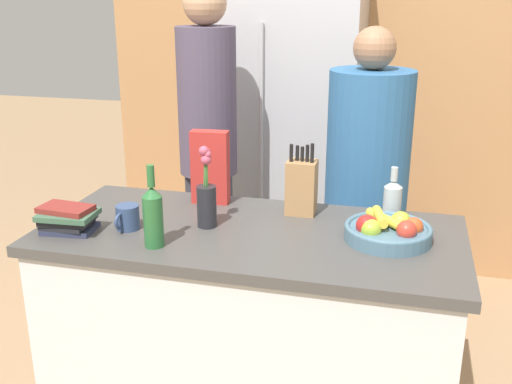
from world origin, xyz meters
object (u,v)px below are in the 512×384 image
object	(u,v)px
flower_vase	(207,198)
bottle_oil	(153,215)
knife_block	(301,186)
cereal_box	(210,167)
person_in_blue	(366,184)
book_stack	(68,219)
person_at_sink	(208,140)
coffee_mug	(127,217)
refrigerator	(285,129)
bottle_vinegar	(392,199)
fruit_bowl	(388,230)

from	to	relation	value
flower_vase	bottle_oil	distance (m)	0.25
knife_block	cereal_box	bearing A→B (deg)	175.35
bottle_oil	person_in_blue	xyz separation A→B (m)	(0.65, 0.91, -0.12)
book_stack	person_at_sink	xyz separation A→B (m)	(0.21, 0.96, 0.08)
coffee_mug	book_stack	xyz separation A→B (m)	(-0.20, -0.07, 0.00)
refrigerator	bottle_vinegar	bearing A→B (deg)	-60.33
person_at_sink	book_stack	bearing A→B (deg)	-114.86
book_stack	person_in_blue	bearing A→B (deg)	40.68
flower_vase	coffee_mug	xyz separation A→B (m)	(-0.28, -0.10, -0.07)
bottle_vinegar	coffee_mug	bearing A→B (deg)	-159.34
flower_vase	bottle_vinegar	xyz separation A→B (m)	(0.66, 0.25, -0.03)
fruit_bowl	coffee_mug	bearing A→B (deg)	-172.04
flower_vase	knife_block	bearing A→B (deg)	35.35
person_in_blue	refrigerator	bearing A→B (deg)	132.35
refrigerator	book_stack	distance (m)	1.67
refrigerator	flower_vase	distance (m)	1.42
coffee_mug	person_in_blue	xyz separation A→B (m)	(0.81, 0.79, -0.05)
fruit_bowl	bottle_vinegar	bearing A→B (deg)	89.11
knife_block	fruit_bowl	bearing A→B (deg)	-29.38
knife_block	bottle_oil	xyz separation A→B (m)	(-0.43, -0.44, 0.00)
coffee_mug	person_at_sink	xyz separation A→B (m)	(0.01, 0.89, 0.08)
refrigerator	flower_vase	world-z (taller)	refrigerator
knife_block	flower_vase	xyz separation A→B (m)	(-0.31, -0.22, 0.00)
knife_block	book_stack	xyz separation A→B (m)	(-0.79, -0.40, -0.06)
book_stack	coffee_mug	bearing A→B (deg)	20.47
person_in_blue	fruit_bowl	bearing A→B (deg)	-73.19
cereal_box	coffee_mug	bearing A→B (deg)	-119.71
book_stack	person_at_sink	bearing A→B (deg)	77.41
knife_block	book_stack	size ratio (longest dim) A/B	1.37
fruit_bowl	knife_block	xyz separation A→B (m)	(-0.35, 0.19, 0.07)
fruit_bowl	flower_vase	bearing A→B (deg)	-177.53
fruit_bowl	person_at_sink	bearing A→B (deg)	140.67
cereal_box	bottle_oil	size ratio (longest dim) A/B	1.04
cereal_box	book_stack	size ratio (longest dim) A/B	1.44
book_stack	bottle_vinegar	bearing A→B (deg)	20.62
flower_vase	cereal_box	world-z (taller)	flower_vase
bottle_vinegar	person_at_sink	size ratio (longest dim) A/B	0.12
book_stack	bottle_vinegar	size ratio (longest dim) A/B	1.02
cereal_box	bottle_oil	distance (m)	0.48
flower_vase	bottle_oil	world-z (taller)	flower_vase
fruit_bowl	coffee_mug	size ratio (longest dim) A/B	2.49
knife_block	book_stack	world-z (taller)	knife_block
refrigerator	flower_vase	bearing A→B (deg)	-89.87
flower_vase	person_at_sink	size ratio (longest dim) A/B	0.17
fruit_bowl	knife_block	world-z (taller)	knife_block
refrigerator	bottle_oil	bearing A→B (deg)	-93.95
fruit_bowl	cereal_box	distance (m)	0.77
book_stack	knife_block	bearing A→B (deg)	26.88
cereal_box	coffee_mug	xyz separation A→B (m)	(-0.20, -0.36, -0.11)
fruit_bowl	cereal_box	world-z (taller)	cereal_box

